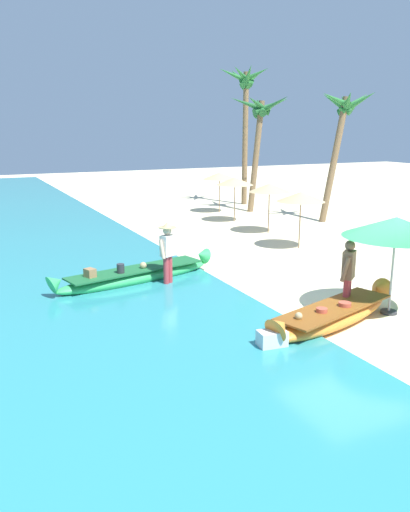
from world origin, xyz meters
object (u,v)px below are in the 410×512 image
(boat_green_midground, at_px, (136,275))
(palm_tree_leaning_seaward, at_px, (343,117))
(palm_tree_tall_inland, at_px, (261,118))
(cooler_box, at_px, (272,341))
(person_tourist_customer, at_px, (348,273))
(palm_tree_mid_cluster, at_px, (245,93))
(person_vendor_hatted, at_px, (168,250))
(patio_umbrella_large, at_px, (396,227))
(boat_orange_foreground, at_px, (334,315))

(boat_green_midground, xyz_separation_m, palm_tree_leaning_seaward, (11.06, 5.47, 4.16))
(palm_tree_tall_inland, bearing_deg, boat_green_midground, -135.13)
(boat_green_midground, height_order, cooler_box, boat_green_midground)
(boat_green_midground, height_order, palm_tree_leaning_seaward, palm_tree_leaning_seaward)
(boat_green_midground, bearing_deg, cooler_box, -79.70)
(palm_tree_leaning_seaward, bearing_deg, person_tourist_customer, -128.52)
(palm_tree_mid_cluster, bearing_deg, person_vendor_hatted, -126.92)
(person_vendor_hatted, bearing_deg, boat_green_midground, 141.17)
(patio_umbrella_large, relative_size, palm_tree_tall_inland, 0.40)
(patio_umbrella_large, height_order, palm_tree_mid_cluster, palm_tree_mid_cluster)
(boat_green_midground, height_order, palm_tree_tall_inland, palm_tree_tall_inland)
(person_tourist_customer, xyz_separation_m, palm_tree_tall_inland, (5.95, 13.47, 3.47))
(boat_green_midground, distance_m, cooler_box, 5.15)
(boat_orange_foreground, relative_size, palm_tree_tall_inland, 0.70)
(person_tourist_customer, relative_size, cooler_box, 3.20)
(cooler_box, bearing_deg, person_vendor_hatted, 98.91)
(palm_tree_mid_cluster, bearing_deg, palm_tree_leaning_seaward, -78.94)
(person_vendor_hatted, relative_size, palm_tree_leaning_seaward, 0.30)
(palm_tree_tall_inland, xyz_separation_m, cooler_box, (-8.46, -14.40, -4.21))
(person_tourist_customer, distance_m, cooler_box, 2.77)
(boat_orange_foreground, xyz_separation_m, patio_umbrella_large, (1.58, 0.08, 1.68))
(patio_umbrella_large, distance_m, cooler_box, 3.86)
(boat_orange_foreground, relative_size, person_tourist_customer, 2.36)
(palm_tree_mid_cluster, bearing_deg, person_tourist_customer, -112.16)
(person_vendor_hatted, xyz_separation_m, person_tourist_customer, (2.74, -3.59, -0.04))
(person_tourist_customer, relative_size, patio_umbrella_large, 0.74)
(person_tourist_customer, distance_m, patio_umbrella_large, 1.39)
(person_vendor_hatted, relative_size, patio_umbrella_large, 0.75)
(boat_green_midground, bearing_deg, patio_umbrella_large, -46.11)
(boat_orange_foreground, height_order, palm_tree_mid_cluster, palm_tree_mid_cluster)
(person_vendor_hatted, height_order, palm_tree_tall_inland, palm_tree_tall_inland)
(palm_tree_tall_inland, xyz_separation_m, palm_tree_mid_cluster, (0.48, 2.33, 1.31))
(person_vendor_hatted, relative_size, palm_tree_mid_cluster, 0.24)
(boat_orange_foreground, distance_m, boat_green_midground, 5.33)
(boat_orange_foreground, height_order, cooler_box, boat_orange_foreground)
(person_vendor_hatted, distance_m, palm_tree_mid_cluster, 15.99)
(patio_umbrella_large, bearing_deg, cooler_box, -170.44)
(boat_green_midground, relative_size, palm_tree_tall_inland, 0.85)
(palm_tree_leaning_seaward, xyz_separation_m, palm_tree_mid_cluster, (-1.21, 6.19, 1.31))
(person_tourist_customer, relative_size, palm_tree_mid_cluster, 0.23)
(patio_umbrella_large, xyz_separation_m, palm_tree_tall_inland, (5.05, 13.83, 2.48))
(person_vendor_hatted, xyz_separation_m, palm_tree_tall_inland, (8.70, 9.88, 3.43))
(person_vendor_hatted, bearing_deg, cooler_box, -86.96)
(boat_orange_foreground, relative_size, boat_green_midground, 0.82)
(boat_orange_foreground, relative_size, palm_tree_mid_cluster, 0.55)
(boat_orange_foreground, relative_size, patio_umbrella_large, 1.74)
(boat_orange_foreground, xyz_separation_m, palm_tree_tall_inland, (6.64, 13.91, 4.16))
(cooler_box, bearing_deg, palm_tree_tall_inland, 65.45)
(boat_orange_foreground, distance_m, palm_tree_mid_cluster, 18.55)
(boat_green_midground, bearing_deg, palm_tree_tall_inland, 44.87)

